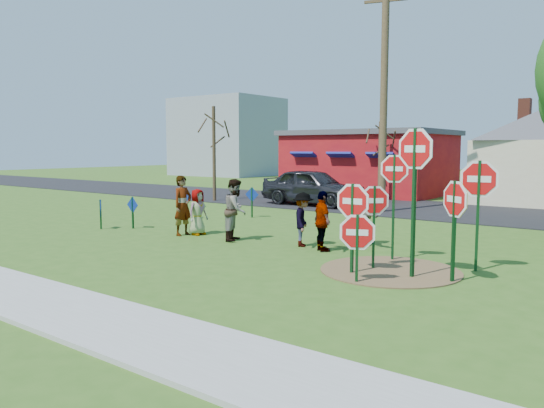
{
  "coord_description": "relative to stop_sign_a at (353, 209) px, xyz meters",
  "views": [
    {
      "loc": [
        9.48,
        -12.18,
        2.81
      ],
      "look_at": [
        0.17,
        0.25,
        1.18
      ],
      "focal_mm": 35.0,
      "sensor_mm": 36.0,
      "label": 1
    }
  ],
  "objects": [
    {
      "name": "stop_sign_c",
      "position": [
        1.24,
        0.43,
        0.92
      ],
      "size": [
        1.17,
        0.33,
        3.4
      ],
      "rotation": [
        0.0,
        0.0,
        -0.26
      ],
      "color": "#103C19",
      "rests_on": "ground"
    },
    {
      "name": "blue_diamond_b",
      "position": [
        -9.4,
        1.39,
        -0.78
      ],
      "size": [
        0.59,
        0.06,
        1.13
      ],
      "rotation": [
        0.0,
        0.0,
        -0.02
      ],
      "color": "#103C19",
      "rests_on": "ground"
    },
    {
      "name": "suv",
      "position": [
        -8.37,
        11.51,
        -0.54
      ],
      "size": [
        5.34,
        2.32,
        1.79
      ],
      "primitive_type": "imported",
      "rotation": [
        0.0,
        0.0,
        1.53
      ],
      "color": "#303035",
      "rests_on": "road"
    },
    {
      "name": "stop_sign_a",
      "position": [
        0.0,
        0.0,
        0.0
      ],
      "size": [
        1.07,
        0.07,
        2.18
      ],
      "rotation": [
        0.0,
        0.0,
        0.04
      ],
      "color": "#103C19",
      "rests_on": "ground"
    },
    {
      "name": "utility_pole",
      "position": [
        -4.47,
        11.03,
        3.95
      ],
      "size": [
        2.45,
        0.87,
        10.31
      ],
      "rotation": [
        0.0,
        0.0,
        0.3
      ],
      "color": "#4C3823",
      "rests_on": "ground"
    },
    {
      "name": "ground",
      "position": [
        -3.9,
        1.74,
        -1.48
      ],
      "size": [
        120.0,
        120.0,
        0.0
      ],
      "primitive_type": "plane",
      "color": "#335A19",
      "rests_on": "ground"
    },
    {
      "name": "blue_diamond_a",
      "position": [
        -10.21,
        0.65,
        -0.84
      ],
      "size": [
        0.53,
        0.37,
        1.05
      ],
      "rotation": [
        0.0,
        0.0,
        -0.6
      ],
      "color": "#103C19",
      "rests_on": "ground"
    },
    {
      "name": "stop_sign_b",
      "position": [
        0.14,
        1.87,
        0.56
      ],
      "size": [
        0.95,
        0.19,
        2.79
      ],
      "rotation": [
        0.0,
        0.0,
        0.18
      ],
      "color": "#103C19",
      "rests_on": "ground"
    },
    {
      "name": "bare_tree_west",
      "position": [
        -13.75,
        10.24,
        1.77
      ],
      "size": [
        1.8,
        1.8,
        5.02
      ],
      "color": "#382819",
      "rests_on": "ground"
    },
    {
      "name": "sidewalk",
      "position": [
        -3.9,
        -5.46,
        -1.44
      ],
      "size": [
        22.0,
        1.8,
        0.08
      ],
      "primitive_type": "cube",
      "color": "#9E9E99",
      "rests_on": "ground"
    },
    {
      "name": "dirt_patch",
      "position": [
        0.6,
        0.74,
        -1.46
      ],
      "size": [
        3.2,
        3.2,
        0.03
      ],
      "primitive_type": "cylinder",
      "color": "brown",
      "rests_on": "ground"
    },
    {
      "name": "red_building",
      "position": [
        -9.4,
        19.73,
        0.49
      ],
      "size": [
        9.4,
        7.69,
        3.9
      ],
      "color": "maroon",
      "rests_on": "ground"
    },
    {
      "name": "stop_sign_f",
      "position": [
        2.08,
        0.55,
        0.13
      ],
      "size": [
        0.87,
        0.62,
        2.29
      ],
      "rotation": [
        0.0,
        0.0,
        -0.62
      ],
      "color": "#103C19",
      "rests_on": "ground"
    },
    {
      "name": "stop_sign_e",
      "position": [
        0.48,
        -0.67,
        -0.48
      ],
      "size": [
        0.96,
        0.41,
        1.59
      ],
      "rotation": [
        0.0,
        0.0,
        0.4
      ],
      "color": "#103C19",
      "rests_on": "ground"
    },
    {
      "name": "person_a",
      "position": [
        -6.6,
        1.78,
        -0.73
      ],
      "size": [
        0.5,
        0.75,
        1.5
      ],
      "primitive_type": "imported",
      "rotation": [
        0.0,
        0.0,
        1.53
      ],
      "color": "#3E507D",
      "rests_on": "ground"
    },
    {
      "name": "distant_building",
      "position": [
        -31.9,
        31.74,
        2.52
      ],
      "size": [
        10.0,
        8.0,
        8.0
      ],
      "primitive_type": "cube",
      "color": "#8C939E",
      "rests_on": "ground"
    },
    {
      "name": "blue_diamond_d",
      "position": [
        -7.94,
        6.24,
        -0.7
      ],
      "size": [
        0.6,
        0.12,
        1.25
      ],
      "rotation": [
        0.0,
        0.0,
        0.17
      ],
      "color": "#103C19",
      "rests_on": "ground"
    },
    {
      "name": "person_c",
      "position": [
        -4.93,
        1.73,
        -0.53
      ],
      "size": [
        1.03,
        1.13,
        1.89
      ],
      "primitive_type": "imported",
      "rotation": [
        0.0,
        0.0,
        2.0
      ],
      "color": "brown",
      "rests_on": "ground"
    },
    {
      "name": "stop_sign_d",
      "position": [
        2.16,
        1.95,
        0.44
      ],
      "size": [
        1.13,
        0.23,
        2.69
      ],
      "rotation": [
        0.0,
        0.0,
        0.19
      ],
      "color": "#103C19",
      "rests_on": "ground"
    },
    {
      "name": "person_f",
      "position": [
        -1.51,
        3.12,
        -0.6
      ],
      "size": [
        1.62,
        1.37,
        1.76
      ],
      "primitive_type": "imported",
      "rotation": [
        0.0,
        0.0,
        2.52
      ],
      "color": "#1D562F",
      "rests_on": "ground"
    },
    {
      "name": "bare_tree_east",
      "position": [
        -6.64,
        15.36,
        1.25
      ],
      "size": [
        1.8,
        1.8,
        4.22
      ],
      "color": "#382819",
      "rests_on": "ground"
    },
    {
      "name": "person_d",
      "position": [
        -2.74,
        2.13,
        -0.7
      ],
      "size": [
        0.99,
        1.16,
        1.56
      ],
      "primitive_type": "imported",
      "rotation": [
        0.0,
        0.0,
        2.07
      ],
      "color": "#2F2E33",
      "rests_on": "ground"
    },
    {
      "name": "person_b",
      "position": [
        -6.93,
        1.44,
        -0.51
      ],
      "size": [
        0.48,
        0.72,
        1.94
      ],
      "primitive_type": "imported",
      "rotation": [
        0.0,
        0.0,
        1.56
      ],
      "color": "#246957",
      "rests_on": "ground"
    },
    {
      "name": "blue_diamond_c",
      "position": [
        -9.79,
        4.33,
        -0.78
      ],
      "size": [
        0.59,
        0.2,
        1.13
      ],
      "rotation": [
        0.0,
        0.0,
        -0.31
      ],
      "color": "#103C19",
      "rests_on": "ground"
    },
    {
      "name": "road",
      "position": [
        -3.9,
        13.24,
        -1.46
      ],
      "size": [
        120.0,
        7.5,
        0.04
      ],
      "primitive_type": "cube",
      "color": "black",
      "rests_on": "ground"
    },
    {
      "name": "person_e",
      "position": [
        -1.89,
        1.83,
        -0.65
      ],
      "size": [
        1.01,
        0.92,
        1.66
      ],
      "primitive_type": "imported",
      "rotation": [
        0.0,
        0.0,
        2.47
      ],
      "color": "#512F57",
      "rests_on": "ground"
    },
    {
      "name": "stop_sign_g",
      "position": [
        0.18,
        0.71,
        -0.05
      ],
      "size": [
        0.74,
        0.6,
        2.08
      ],
      "rotation": [
        0.0,
        0.0,
        0.68
      ],
      "color": "#103C19",
      "rests_on": "ground"
    }
  ]
}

